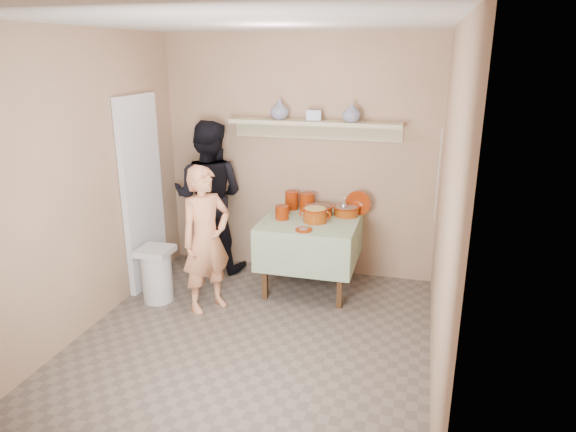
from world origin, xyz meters
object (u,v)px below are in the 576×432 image
(person_helper, at_px, (209,197))
(serving_table, at_px, (311,230))
(trash_bin, at_px, (157,274))
(person_cook, at_px, (206,240))
(cazuela_rice, at_px, (315,214))

(person_helper, height_order, serving_table, person_helper)
(trash_bin, bearing_deg, person_cook, -1.84)
(person_cook, height_order, person_helper, person_helper)
(serving_table, relative_size, trash_bin, 1.74)
(person_helper, relative_size, serving_table, 1.75)
(trash_bin, bearing_deg, serving_table, 26.02)
(cazuela_rice, relative_size, trash_bin, 0.59)
(cazuela_rice, distance_m, trash_bin, 1.69)
(person_helper, xyz_separation_m, serving_table, (1.22, -0.23, -0.21))
(person_helper, bearing_deg, trash_bin, 74.77)
(person_cook, bearing_deg, cazuela_rice, -19.85)
(serving_table, height_order, trash_bin, serving_table)
(serving_table, xyz_separation_m, trash_bin, (-1.41, -0.69, -0.36))
(person_helper, bearing_deg, serving_table, 166.20)
(cazuela_rice, bearing_deg, serving_table, 129.64)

